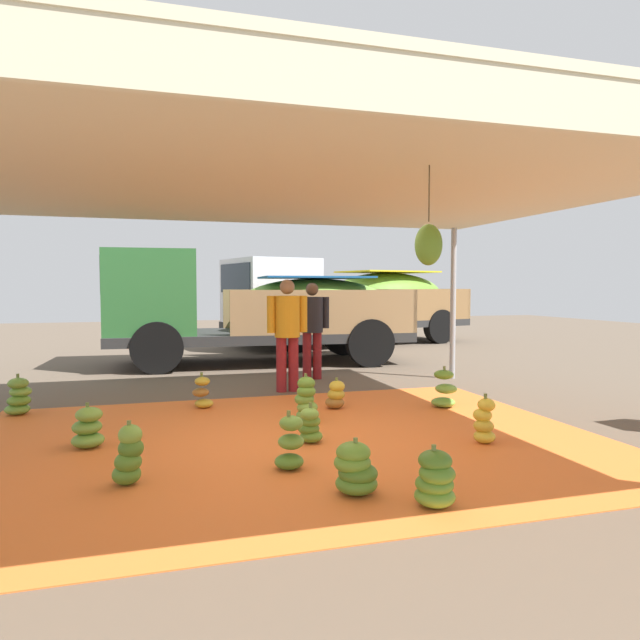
% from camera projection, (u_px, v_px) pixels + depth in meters
% --- Properties ---
extents(ground_plane, '(40.00, 40.00, 0.00)m').
position_uv_depth(ground_plane, '(247.00, 392.00, 9.00)').
color(ground_plane, brown).
extents(tarp_orange, '(6.71, 5.07, 0.01)m').
position_uv_depth(tarp_orange, '(291.00, 441.00, 6.13)').
color(tarp_orange, orange).
rests_on(tarp_orange, ground).
extents(tent_canopy, '(8.00, 7.00, 2.77)m').
position_uv_depth(tent_canopy, '(293.00, 187.00, 5.88)').
color(tent_canopy, '#9EA0A5').
rests_on(tent_canopy, ground).
extents(banana_bunch_0, '(0.44, 0.44, 0.47)m').
position_uv_depth(banana_bunch_0, '(435.00, 480.00, 4.27)').
color(banana_bunch_0, '#60932D').
rests_on(banana_bunch_0, tarp_orange).
extents(banana_bunch_1, '(0.42, 0.42, 0.46)m').
position_uv_depth(banana_bunch_1, '(88.00, 429.00, 5.86)').
color(banana_bunch_1, '#6B9E38').
rests_on(banana_bunch_1, tarp_orange).
extents(banana_bunch_2, '(0.40, 0.39, 0.45)m').
position_uv_depth(banana_bunch_2, '(355.00, 470.00, 4.55)').
color(banana_bunch_2, '#518428').
rests_on(banana_bunch_2, tarp_orange).
extents(banana_bunch_3, '(0.37, 0.37, 0.59)m').
position_uv_depth(banana_bunch_3, '(306.00, 401.00, 6.97)').
color(banana_bunch_3, '#6B9E38').
rests_on(banana_bunch_3, tarp_orange).
extents(banana_bunch_4, '(0.32, 0.32, 0.52)m').
position_uv_depth(banana_bunch_4, '(484.00, 422.00, 6.03)').
color(banana_bunch_4, gold).
rests_on(banana_bunch_4, tarp_orange).
extents(banana_bunch_5, '(0.32, 0.32, 0.54)m').
position_uv_depth(banana_bunch_5, '(129.00, 457.00, 4.74)').
color(banana_bunch_5, '#518428').
rests_on(banana_bunch_5, tarp_orange).
extents(banana_bunch_6, '(0.43, 0.41, 0.53)m').
position_uv_depth(banana_bunch_6, '(19.00, 397.00, 7.36)').
color(banana_bunch_6, '#6B9E38').
rests_on(banana_bunch_6, tarp_orange).
extents(banana_bunch_7, '(0.41, 0.43, 0.56)m').
position_uv_depth(banana_bunch_7, '(444.00, 390.00, 7.83)').
color(banana_bunch_7, '#6B9E38').
rests_on(banana_bunch_7, tarp_orange).
extents(banana_bunch_9, '(0.35, 0.35, 0.42)m').
position_uv_depth(banana_bunch_9, '(336.00, 395.00, 7.74)').
color(banana_bunch_9, '#996628').
rests_on(banana_bunch_9, tarp_orange).
extents(banana_bunch_10, '(0.34, 0.34, 0.49)m').
position_uv_depth(banana_bunch_10, '(202.00, 394.00, 7.78)').
color(banana_bunch_10, gold).
rests_on(banana_bunch_10, tarp_orange).
extents(banana_bunch_11, '(0.35, 0.34, 0.43)m').
position_uv_depth(banana_bunch_11, '(310.00, 426.00, 6.05)').
color(banana_bunch_11, '#60932D').
rests_on(banana_bunch_11, tarp_orange).
extents(banana_bunch_12, '(0.38, 0.38, 0.53)m').
position_uv_depth(banana_bunch_12, '(290.00, 444.00, 5.18)').
color(banana_bunch_12, '#518428').
rests_on(banana_bunch_12, tarp_orange).
extents(cargo_truck_main, '(6.41, 2.75, 2.40)m').
position_uv_depth(cargo_truck_main, '(251.00, 307.00, 12.32)').
color(cargo_truck_main, '#2D2D2D').
rests_on(cargo_truck_main, ground).
extents(cargo_truck_far, '(7.46, 4.10, 2.40)m').
position_uv_depth(cargo_truck_far, '(346.00, 300.00, 16.45)').
color(cargo_truck_far, '#2D2D2D').
rests_on(cargo_truck_far, ground).
extents(worker_0, '(0.63, 0.39, 1.73)m').
position_uv_depth(worker_0, '(312.00, 323.00, 10.22)').
color(worker_0, maroon).
rests_on(worker_0, ground).
extents(worker_1, '(0.65, 0.40, 1.78)m').
position_uv_depth(worker_1, '(287.00, 326.00, 9.01)').
color(worker_1, maroon).
rests_on(worker_1, ground).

